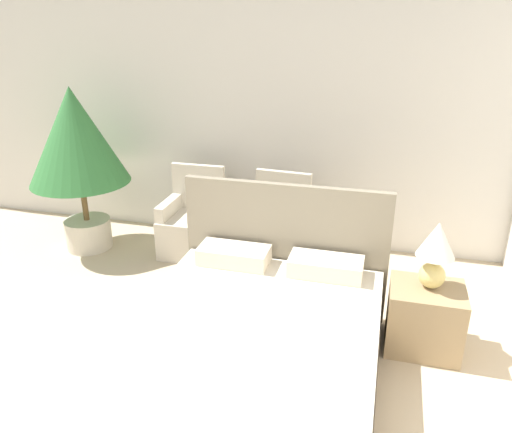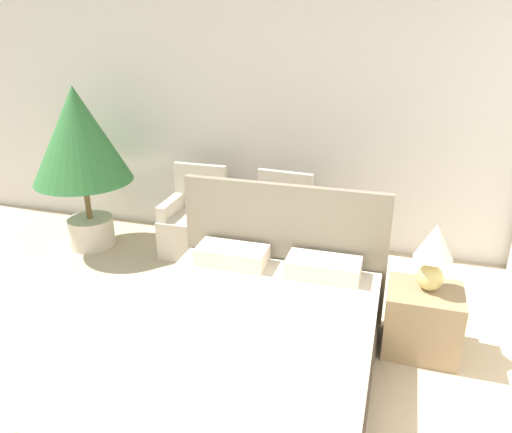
{
  "view_description": "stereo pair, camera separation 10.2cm",
  "coord_description": "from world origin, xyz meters",
  "px_view_note": "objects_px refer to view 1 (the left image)",
  "views": [
    {
      "loc": [
        1.21,
        -1.24,
        2.38
      ],
      "look_at": [
        0.1,
        2.85,
        0.65
      ],
      "focal_mm": 35.0,
      "sensor_mm": 36.0,
      "label": 1
    },
    {
      "loc": [
        1.31,
        -1.21,
        2.38
      ],
      "look_at": [
        0.1,
        2.85,
        0.65
      ],
      "focal_mm": 35.0,
      "sensor_mm": 36.0,
      "label": 2
    }
  ],
  "objects_px": {
    "bed": "(251,354)",
    "armchair_near_window_left": "(192,228)",
    "nightstand": "(424,318)",
    "armchair_near_window_right": "(276,237)",
    "side_table": "(233,235)",
    "potted_palm": "(76,143)",
    "table_lamp": "(436,249)"
  },
  "relations": [
    {
      "from": "bed",
      "to": "potted_palm",
      "type": "height_order",
      "value": "potted_palm"
    },
    {
      "from": "armchair_near_window_right",
      "to": "armchair_near_window_left",
      "type": "bearing_deg",
      "value": -175.53
    },
    {
      "from": "armchair_near_window_left",
      "to": "side_table",
      "type": "height_order",
      "value": "armchair_near_window_left"
    },
    {
      "from": "armchair_near_window_left",
      "to": "armchair_near_window_right",
      "type": "distance_m",
      "value": 0.91
    },
    {
      "from": "side_table",
      "to": "bed",
      "type": "bearing_deg",
      "value": -68.86
    },
    {
      "from": "armchair_near_window_left",
      "to": "armchair_near_window_right",
      "type": "xyz_separation_m",
      "value": [
        0.91,
        -0.0,
        0.0
      ]
    },
    {
      "from": "potted_palm",
      "to": "nightstand",
      "type": "relative_size",
      "value": 3.21
    },
    {
      "from": "armchair_near_window_right",
      "to": "potted_palm",
      "type": "relative_size",
      "value": 0.52
    },
    {
      "from": "nightstand",
      "to": "table_lamp",
      "type": "height_order",
      "value": "table_lamp"
    },
    {
      "from": "armchair_near_window_right",
      "to": "table_lamp",
      "type": "relative_size",
      "value": 1.76
    },
    {
      "from": "potted_palm",
      "to": "armchair_near_window_left",
      "type": "bearing_deg",
      "value": 9.45
    },
    {
      "from": "bed",
      "to": "armchair_near_window_left",
      "type": "height_order",
      "value": "bed"
    },
    {
      "from": "armchair_near_window_left",
      "to": "bed",
      "type": "bearing_deg",
      "value": -58.64
    },
    {
      "from": "nightstand",
      "to": "side_table",
      "type": "relative_size",
      "value": 1.07
    },
    {
      "from": "bed",
      "to": "side_table",
      "type": "relative_size",
      "value": 4.48
    },
    {
      "from": "nightstand",
      "to": "armchair_near_window_left",
      "type": "bearing_deg",
      "value": 154.62
    },
    {
      "from": "armchair_near_window_left",
      "to": "potted_palm",
      "type": "bearing_deg",
      "value": -171.36
    },
    {
      "from": "nightstand",
      "to": "side_table",
      "type": "xyz_separation_m",
      "value": [
        -1.85,
        1.09,
        -0.0
      ]
    },
    {
      "from": "armchair_near_window_right",
      "to": "table_lamp",
      "type": "xyz_separation_m",
      "value": [
        1.41,
        -1.06,
        0.54
      ]
    },
    {
      "from": "table_lamp",
      "to": "potted_palm",
      "type": "bearing_deg",
      "value": 165.8
    },
    {
      "from": "bed",
      "to": "potted_palm",
      "type": "relative_size",
      "value": 1.3
    },
    {
      "from": "armchair_near_window_right",
      "to": "side_table",
      "type": "distance_m",
      "value": 0.46
    },
    {
      "from": "bed",
      "to": "armchair_near_window_left",
      "type": "relative_size",
      "value": 2.49
    },
    {
      "from": "bed",
      "to": "side_table",
      "type": "xyz_separation_m",
      "value": [
        -0.71,
        1.85,
        -0.02
      ]
    },
    {
      "from": "armchair_near_window_right",
      "to": "potted_palm",
      "type": "height_order",
      "value": "potted_palm"
    },
    {
      "from": "potted_palm",
      "to": "bed",
      "type": "bearing_deg",
      "value": -35.85
    },
    {
      "from": "bed",
      "to": "armchair_near_window_right",
      "type": "xyz_separation_m",
      "value": [
        -0.26,
        1.86,
        0.01
      ]
    },
    {
      "from": "armchair_near_window_left",
      "to": "potted_palm",
      "type": "relative_size",
      "value": 0.52
    },
    {
      "from": "armchair_near_window_right",
      "to": "side_table",
      "type": "height_order",
      "value": "armchair_near_window_right"
    },
    {
      "from": "side_table",
      "to": "armchair_near_window_left",
      "type": "bearing_deg",
      "value": 178.91
    },
    {
      "from": "armchair_near_window_left",
      "to": "nightstand",
      "type": "distance_m",
      "value": 2.55
    },
    {
      "from": "bed",
      "to": "armchair_near_window_right",
      "type": "relative_size",
      "value": 2.49
    }
  ]
}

